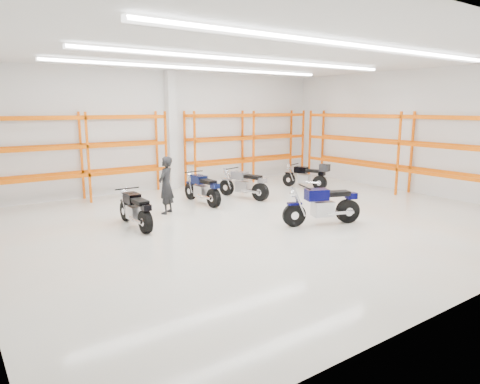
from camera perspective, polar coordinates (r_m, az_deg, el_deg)
ground at (r=12.22m, az=3.33°, el=-3.68°), size 14.00×14.00×0.00m
room_shell at (r=11.83m, az=3.43°, el=11.90°), size 14.02×12.02×4.51m
motorcycle_main at (r=11.81m, az=11.30°, el=-1.85°), size 2.14×1.04×1.10m
motorcycle_back_a at (r=11.62m, az=-13.72°, el=-2.43°), size 0.67×2.00×0.99m
motorcycle_back_b at (r=14.11m, az=-4.96°, el=0.32°), size 0.69×2.08×1.02m
motorcycle_back_c at (r=14.89m, az=0.69°, el=0.96°), size 0.87×2.05×1.03m
motorcycle_back_d at (r=16.95m, az=9.08°, el=2.08°), size 0.94×1.91×1.01m
standing_man at (r=12.92m, az=-9.83°, el=0.90°), size 0.75×0.72×1.72m
structural_column at (r=16.78m, az=-9.14°, el=8.05°), size 0.32×0.32×4.50m
pallet_racking_back_left at (r=15.30m, az=-20.06°, el=5.48°), size 5.67×0.87×3.00m
pallet_racking_back_right at (r=18.28m, az=1.07°, el=6.99°), size 5.67×0.87×3.00m
pallet_racking_side at (r=16.69m, az=21.22°, el=5.92°), size 0.87×9.07×3.00m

